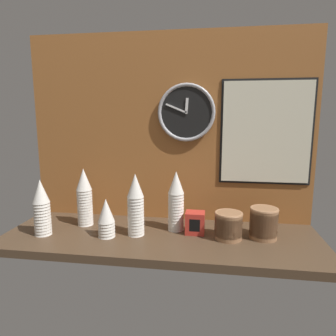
% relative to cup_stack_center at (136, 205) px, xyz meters
% --- Properties ---
extents(ground_plane, '(1.60, 0.56, 0.04)m').
position_rel_cup_stack_center_xyz_m(ground_plane, '(0.12, 0.02, -0.18)').
color(ground_plane, '#4C3826').
extents(wall_tiled_back, '(1.60, 0.03, 1.05)m').
position_rel_cup_stack_center_xyz_m(wall_tiled_back, '(0.12, 0.29, 0.37)').
color(wall_tiled_back, '#A3602D').
rests_on(wall_tiled_back, ground_plane).
extents(cup_stack_center, '(0.08, 0.08, 0.32)m').
position_rel_cup_stack_center_xyz_m(cup_stack_center, '(0.00, 0.00, 0.00)').
color(cup_stack_center, white).
rests_on(cup_stack_center, ground_plane).
extents(cup_stack_center_left, '(0.08, 0.08, 0.20)m').
position_rel_cup_stack_center_xyz_m(cup_stack_center_left, '(-0.14, -0.05, -0.06)').
color(cup_stack_center_left, white).
rests_on(cup_stack_center_left, ground_plane).
extents(cup_stack_center_right, '(0.08, 0.08, 0.32)m').
position_rel_cup_stack_center_xyz_m(cup_stack_center_right, '(0.19, 0.10, 0.00)').
color(cup_stack_center_right, white).
rests_on(cup_stack_center_right, ground_plane).
extents(cup_stack_left, '(0.08, 0.08, 0.32)m').
position_rel_cup_stack_center_xyz_m(cup_stack_left, '(-0.31, 0.10, 0.00)').
color(cup_stack_left, white).
rests_on(cup_stack_left, ground_plane).
extents(cup_stack_far_left, '(0.08, 0.08, 0.29)m').
position_rel_cup_stack_center_xyz_m(cup_stack_far_left, '(-0.47, -0.07, -0.02)').
color(cup_stack_far_left, white).
rests_on(cup_stack_far_left, ground_plane).
extents(bowl_stack_right, '(0.14, 0.14, 0.14)m').
position_rel_cup_stack_center_xyz_m(bowl_stack_right, '(0.46, 0.02, -0.09)').
color(bowl_stack_right, '#996B47').
rests_on(bowl_stack_right, ground_plane).
extents(bowl_stack_far_right, '(0.14, 0.14, 0.15)m').
position_rel_cup_stack_center_xyz_m(bowl_stack_far_right, '(0.63, 0.05, -0.08)').
color(bowl_stack_far_right, '#996B47').
rests_on(bowl_stack_far_right, ground_plane).
extents(wall_clock, '(0.32, 0.03, 0.32)m').
position_rel_cup_stack_center_xyz_m(wall_clock, '(0.23, 0.26, 0.46)').
color(wall_clock, black).
extents(menu_board, '(0.49, 0.01, 0.56)m').
position_rel_cup_stack_center_xyz_m(menu_board, '(0.66, 0.27, 0.35)').
color(menu_board, black).
extents(napkin_dispenser, '(0.10, 0.09, 0.11)m').
position_rel_cup_stack_center_xyz_m(napkin_dispenser, '(0.30, 0.06, -0.10)').
color(napkin_dispenser, red).
rests_on(napkin_dispenser, ground_plane).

